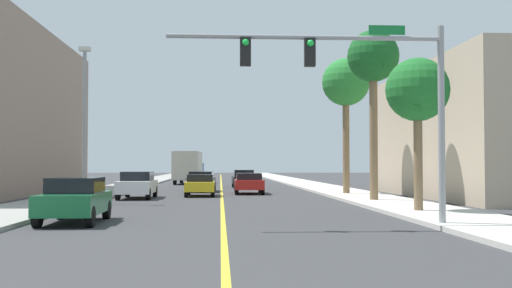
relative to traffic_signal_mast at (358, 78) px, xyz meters
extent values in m
plane|color=#38383A|center=(-4.01, 29.03, -4.47)|extent=(192.00, 192.00, 0.00)
cube|color=#9E9B93|center=(-11.92, 29.03, -4.39)|extent=(3.58, 168.00, 0.15)
cube|color=beige|center=(3.91, 29.03, -4.39)|extent=(3.58, 168.00, 0.15)
cube|color=yellow|center=(-4.01, 29.03, -4.46)|extent=(0.16, 144.00, 0.01)
cylinder|color=gray|center=(2.52, 0.00, -1.36)|extent=(0.20, 0.20, 5.90)
cylinder|color=gray|center=(-1.59, 0.00, 1.20)|extent=(8.21, 0.14, 0.14)
cube|color=black|center=(-1.45, 0.00, 0.75)|extent=(0.32, 0.24, 0.84)
sphere|color=green|center=(-1.45, -0.14, 1.00)|extent=(0.20, 0.20, 0.20)
cube|color=black|center=(-3.37, 0.00, 0.75)|extent=(0.32, 0.24, 0.84)
sphere|color=green|center=(-3.37, -0.14, 1.00)|extent=(0.20, 0.20, 0.20)
cube|color=#147233|center=(0.88, 0.00, 1.45)|extent=(1.10, 0.04, 0.28)
cylinder|color=gray|center=(-10.63, 11.96, -0.74)|extent=(0.16, 0.16, 7.16)
cube|color=beige|center=(-10.63, 11.96, 2.99)|extent=(0.56, 0.28, 0.20)
cylinder|color=brown|center=(3.42, 5.02, -2.02)|extent=(0.33, 0.33, 4.60)
sphere|color=#1E6B28|center=(3.42, 5.02, 0.28)|extent=(2.43, 2.43, 2.43)
cone|color=#1E6B28|center=(4.15, 4.91, 0.08)|extent=(0.54, 1.02, 1.19)
cone|color=#1E6B28|center=(3.35, 5.74, 0.08)|extent=(1.11, 0.51, 1.29)
cone|color=#1E6B28|center=(2.70, 5.14, 0.08)|extent=(0.62, 1.34, 1.15)
cone|color=#1E6B28|center=(3.51, 4.29, 0.08)|extent=(1.20, 0.54, 1.47)
cylinder|color=brown|center=(3.49, 12.10, -0.75)|extent=(0.40, 0.40, 7.13)
sphere|color=#195B23|center=(3.49, 12.10, 2.82)|extent=(2.57, 2.57, 2.57)
cone|color=#195B23|center=(4.25, 12.23, 2.62)|extent=(0.59, 1.17, 1.30)
cone|color=#195B23|center=(3.87, 12.77, 2.62)|extent=(1.22, 0.90, 1.46)
cone|color=#195B23|center=(3.02, 12.72, 2.62)|extent=(1.23, 1.08, 1.17)
cone|color=#195B23|center=(2.72, 12.00, 2.62)|extent=(0.58, 1.35, 1.15)
cone|color=#195B23|center=(3.15, 11.40, 2.62)|extent=(1.37, 0.95, 1.26)
cone|color=#195B23|center=(3.94, 11.47, 2.62)|extent=(1.32, 1.13, 1.27)
cylinder|color=brown|center=(3.56, 19.18, -0.93)|extent=(0.41, 0.41, 6.78)
sphere|color=#287F33|center=(3.56, 19.18, 2.47)|extent=(2.92, 2.92, 2.92)
cone|color=#287F33|center=(4.43, 19.26, 2.27)|extent=(0.54, 1.63, 1.20)
cone|color=#287F33|center=(3.99, 19.95, 2.27)|extent=(1.29, 0.94, 1.54)
cone|color=#287F33|center=(3.00, 19.86, 2.27)|extent=(1.25, 1.11, 1.71)
cone|color=#287F33|center=(2.69, 19.07, 2.27)|extent=(0.59, 1.51, 1.19)
cone|color=#287F33|center=(3.27, 18.36, 2.27)|extent=(1.62, 0.97, 1.24)
cone|color=#287F33|center=(3.86, 18.36, 2.27)|extent=(1.33, 0.78, 1.73)
cube|color=white|center=(-8.69, 16.53, -3.81)|extent=(1.80, 4.48, 0.67)
cube|color=black|center=(-8.69, 16.58, -3.22)|extent=(1.58, 2.29, 0.50)
cylinder|color=black|center=(-7.90, 14.84, -4.15)|extent=(0.22, 0.64, 0.64)
cylinder|color=black|center=(-9.49, 14.84, -4.15)|extent=(0.22, 0.64, 0.64)
cylinder|color=black|center=(-7.89, 18.22, -4.15)|extent=(0.22, 0.64, 0.64)
cylinder|color=black|center=(-9.48, 18.22, -4.15)|extent=(0.22, 0.64, 0.64)
cube|color=#196638|center=(-8.78, 2.09, -3.82)|extent=(1.81, 4.07, 0.65)
cube|color=black|center=(-8.78, 2.24, -3.25)|extent=(1.57, 2.10, 0.49)
cylinder|color=black|center=(-7.98, 0.63, -4.15)|extent=(0.23, 0.64, 0.64)
cylinder|color=black|center=(-9.53, 0.61, -4.15)|extent=(0.23, 0.64, 0.64)
cylinder|color=black|center=(-8.03, 3.57, -4.15)|extent=(0.23, 0.64, 0.64)
cylinder|color=black|center=(-9.58, 3.55, -4.15)|extent=(0.23, 0.64, 0.64)
cube|color=gold|center=(-5.29, 18.87, -3.87)|extent=(1.72, 3.85, 0.55)
cube|color=black|center=(-5.29, 18.75, -3.38)|extent=(1.51, 1.73, 0.42)
cylinder|color=black|center=(-6.05, 20.23, -4.15)|extent=(0.22, 0.64, 0.64)
cylinder|color=black|center=(-4.55, 20.24, -4.15)|extent=(0.22, 0.64, 0.64)
cylinder|color=black|center=(-6.04, 17.50, -4.15)|extent=(0.22, 0.64, 0.64)
cylinder|color=black|center=(-4.54, 17.50, -4.15)|extent=(0.22, 0.64, 0.64)
cube|color=black|center=(-2.22, 31.96, -3.85)|extent=(1.83, 4.10, 0.58)
cube|color=black|center=(-2.22, 31.81, -3.29)|extent=(1.57, 1.92, 0.55)
cylinder|color=black|center=(-3.02, 33.42, -4.15)|extent=(0.23, 0.64, 0.64)
cylinder|color=black|center=(-1.49, 33.45, -4.15)|extent=(0.23, 0.64, 0.64)
cylinder|color=black|center=(-2.96, 30.46, -4.15)|extent=(0.23, 0.64, 0.64)
cylinder|color=black|center=(-1.42, 30.49, -4.15)|extent=(0.23, 0.64, 0.64)
cube|color=red|center=(-2.26, 21.72, -3.85)|extent=(1.86, 4.24, 0.60)
cube|color=black|center=(-2.26, 21.75, -3.34)|extent=(1.61, 2.14, 0.41)
cylinder|color=black|center=(-3.04, 23.29, -4.15)|extent=(0.23, 0.64, 0.64)
cylinder|color=black|center=(-1.44, 23.27, -4.15)|extent=(0.23, 0.64, 0.64)
cylinder|color=black|center=(-3.08, 20.17, -4.15)|extent=(0.23, 0.64, 0.64)
cylinder|color=black|center=(-1.48, 20.15, -4.15)|extent=(0.23, 0.64, 0.64)
cube|color=slate|center=(-5.40, 25.06, -3.81)|extent=(1.97, 4.47, 0.67)
cube|color=black|center=(-5.41, 24.99, -3.27)|extent=(1.66, 2.20, 0.41)
cylinder|color=black|center=(-6.12, 26.74, -4.15)|extent=(0.25, 0.65, 0.64)
cylinder|color=black|center=(-4.54, 26.67, -4.15)|extent=(0.25, 0.65, 0.64)
cylinder|color=black|center=(-6.26, 23.45, -4.15)|extent=(0.25, 0.65, 0.64)
cylinder|color=black|center=(-4.69, 23.38, -4.15)|extent=(0.25, 0.65, 0.64)
cube|color=#194799|center=(-7.06, 46.26, -3.22)|extent=(2.49, 2.57, 1.60)
cube|color=beige|center=(-7.24, 41.84, -2.68)|extent=(2.65, 6.46, 2.67)
cylinder|color=black|center=(-8.11, 46.30, -4.02)|extent=(0.31, 0.91, 0.90)
cylinder|color=black|center=(-6.01, 46.22, -4.02)|extent=(0.31, 0.91, 0.90)
cylinder|color=black|center=(-8.35, 40.28, -4.02)|extent=(0.31, 0.91, 0.90)
cylinder|color=black|center=(-6.25, 40.20, -4.02)|extent=(0.31, 0.91, 0.90)
camera|label=1|loc=(-4.10, -18.17, -2.59)|focal=43.51mm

